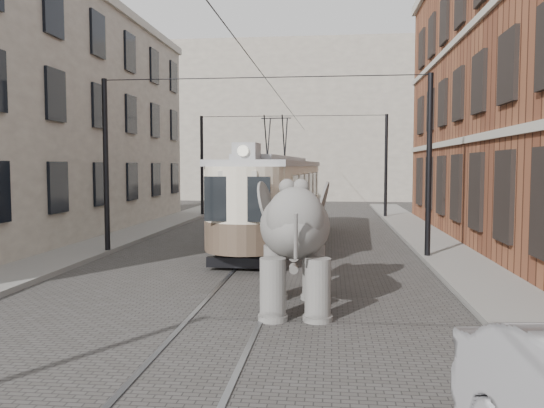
# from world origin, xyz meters

# --- Properties ---
(ground) EXTENTS (120.00, 120.00, 0.00)m
(ground) POSITION_xyz_m (0.00, 0.00, 0.00)
(ground) COLOR #3E3B39
(tram_rails) EXTENTS (1.54, 80.00, 0.02)m
(tram_rails) POSITION_xyz_m (0.00, 0.00, 0.01)
(tram_rails) COLOR slate
(tram_rails) RESTS_ON ground
(sidewalk_right) EXTENTS (2.00, 60.00, 0.15)m
(sidewalk_right) POSITION_xyz_m (6.00, 0.00, 0.07)
(sidewalk_right) COLOR slate
(sidewalk_right) RESTS_ON ground
(stucco_building) EXTENTS (7.00, 24.00, 10.00)m
(stucco_building) POSITION_xyz_m (-11.00, 10.00, 5.00)
(stucco_building) COLOR gray
(stucco_building) RESTS_ON ground
(distant_block) EXTENTS (28.00, 10.00, 14.00)m
(distant_block) POSITION_xyz_m (0.00, 40.00, 7.00)
(distant_block) COLOR gray
(distant_block) RESTS_ON ground
(catenary) EXTENTS (11.00, 30.20, 6.00)m
(catenary) POSITION_xyz_m (-0.20, 5.00, 3.00)
(catenary) COLOR black
(catenary) RESTS_ON ground
(tram) EXTENTS (3.29, 12.67, 4.98)m
(tram) POSITION_xyz_m (-0.11, 9.59, 2.49)
(tram) COLOR beige
(tram) RESTS_ON ground
(elephant) EXTENTS (2.84, 4.71, 2.77)m
(elephant) POSITION_xyz_m (1.32, -0.57, 1.39)
(elephant) COLOR slate
(elephant) RESTS_ON ground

